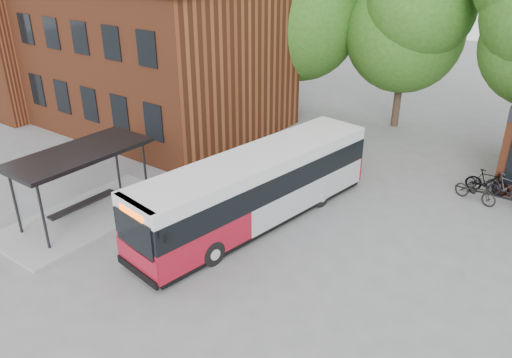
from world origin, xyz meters
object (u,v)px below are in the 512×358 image
Objects in this scene: bus_shelter at (84,185)px; city_bus at (257,189)px; bicycle_3 at (507,187)px; bicycle_1 at (488,182)px; bicycle_2 at (476,191)px; bicycle_0 at (483,183)px.

city_bus is at bearing 34.08° from bus_shelter.
city_bus is 6.04× the size of bicycle_3.
bus_shelter is at bearing 146.67° from bicycle_3.
bicycle_2 is (-0.20, -1.10, -0.06)m from bicycle_1.
bicycle_0 is (12.10, 11.87, -1.05)m from bus_shelter.
city_bus is 10.44m from bicycle_1.
bicycle_1 is 1.12m from bicycle_2.
bus_shelter is 4.57× the size of bicycle_0.
bicycle_2 is at bearing 165.62° from bicycle_1.
bus_shelter is 6.78m from city_bus.
city_bus reaches higher than bicycle_2.
bicycle_1 is 0.79m from bicycle_3.
bicycle_3 is (13.09, 11.70, -0.90)m from bus_shelter.
bicycle_0 is 1.20m from bicycle_2.
bicycle_2 is (0.01, -1.20, 0.08)m from bicycle_0.
bicycle_3 reaches higher than bicycle_2.
bicycle_3 is (7.48, 7.90, -0.86)m from city_bus.
bicycle_1 reaches higher than bicycle_2.
bicycle_1 is at bearing 58.21° from city_bus.
bicycle_1 is (6.69, 7.97, -0.87)m from city_bus.
bicycle_3 is (1.00, -0.17, 0.15)m from bicycle_0.
bus_shelter is 16.17m from bicycle_2.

